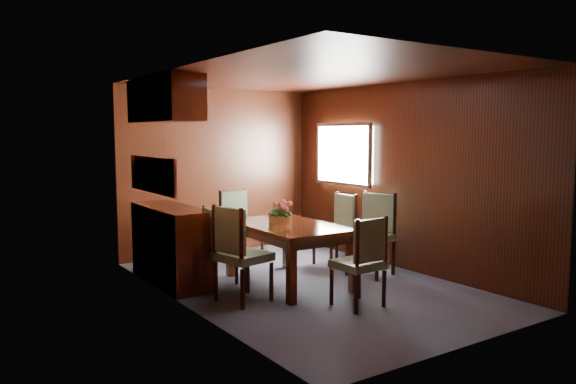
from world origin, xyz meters
TOP-DOWN VIEW (x-y plane):
  - ground at (0.00, 0.00)m, footprint 4.50×4.50m
  - room_shell at (-0.10, 0.33)m, footprint 3.06×4.52m
  - sideboard at (-1.25, 1.00)m, footprint 0.48×1.40m
  - dining_table at (-0.15, 0.17)m, footprint 0.98×1.53m
  - chair_left_near at (-0.99, -0.14)m, footprint 0.56×0.57m
  - chair_left_far at (-0.94, 0.36)m, footprint 0.50×0.52m
  - chair_right_near at (0.99, -0.03)m, footprint 0.58×0.60m
  - chair_right_far at (0.94, 0.60)m, footprint 0.46×0.48m
  - chair_head at (-0.03, -0.99)m, footprint 0.46×0.44m
  - chair_foot at (-0.06, 1.53)m, footprint 0.52×0.50m
  - flower_centerpiece at (-0.15, 0.35)m, footprint 0.29×0.29m

SIDE VIEW (x-z plane):
  - ground at x=0.00m, z-range 0.00..0.00m
  - sideboard at x=-1.25m, z-range 0.00..0.90m
  - chair_head at x=-0.03m, z-range 0.05..0.98m
  - chair_left_far at x=-0.94m, z-range 0.05..1.00m
  - chair_right_far at x=0.94m, z-range 0.05..1.01m
  - chair_foot at x=-0.06m, z-range 0.05..1.04m
  - chair_right_near at x=0.99m, z-range 0.06..1.08m
  - chair_left_near at x=-0.99m, z-range 0.06..1.08m
  - dining_table at x=-0.15m, z-range 0.25..0.96m
  - flower_centerpiece at x=-0.15m, z-range 0.70..0.99m
  - room_shell at x=-0.10m, z-range 0.43..2.84m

